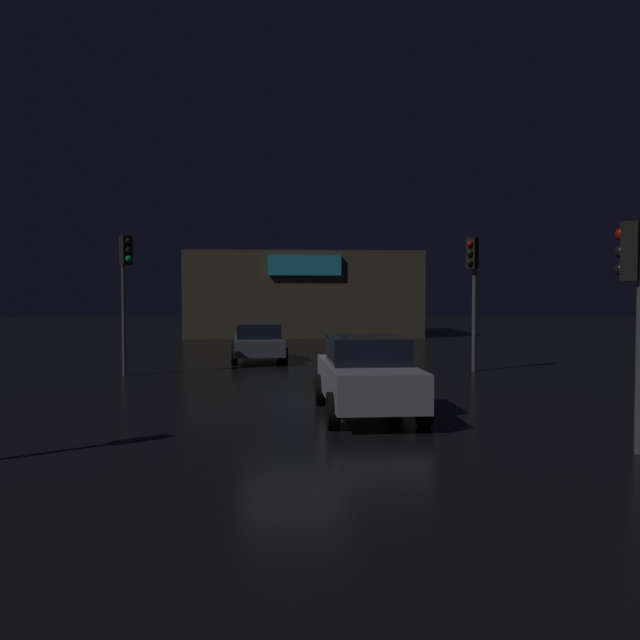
{
  "coord_description": "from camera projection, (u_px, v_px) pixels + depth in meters",
  "views": [
    {
      "loc": [
        -0.2,
        -15.33,
        2.49
      ],
      "look_at": [
        0.75,
        2.62,
        1.83
      ],
      "focal_mm": 36.53,
      "sensor_mm": 36.0,
      "label": 1
    }
  ],
  "objects": [
    {
      "name": "traffic_signal_cross_left",
      "position": [
        635.0,
        291.0,
        10.25
      ],
      "size": [
        0.42,
        0.42,
        3.66
      ],
      "color": "#595B60",
      "rests_on": "ground"
    },
    {
      "name": "traffic_signal_cross_right",
      "position": [
        473.0,
        277.0,
        21.29
      ],
      "size": [
        0.42,
        0.42,
        4.39
      ],
      "color": "#595B60",
      "rests_on": "ground"
    },
    {
      "name": "car_far",
      "position": [
        258.0,
        342.0,
        24.92
      ],
      "size": [
        2.27,
        4.34,
        1.43
      ],
      "color": "slate",
      "rests_on": "ground"
    },
    {
      "name": "traffic_signal_opposite",
      "position": [
        125.0,
        271.0,
        20.11
      ],
      "size": [
        0.42,
        0.42,
        4.35
      ],
      "color": "#595B60",
      "rests_on": "ground"
    },
    {
      "name": "car_near",
      "position": [
        367.0,
        375.0,
        13.62
      ],
      "size": [
        2.07,
        4.28,
        1.64
      ],
      "color": "#B7B7BF",
      "rests_on": "ground"
    },
    {
      "name": "store_building",
      "position": [
        303.0,
        295.0,
        42.25
      ],
      "size": [
        14.16,
        9.28,
        5.17
      ],
      "color": "brown",
      "rests_on": "ground"
    },
    {
      "name": "ground_plane",
      "position": [
        294.0,
        401.0,
        15.4
      ],
      "size": [
        120.0,
        120.0,
        0.0
      ],
      "primitive_type": "plane",
      "color": "black"
    }
  ]
}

